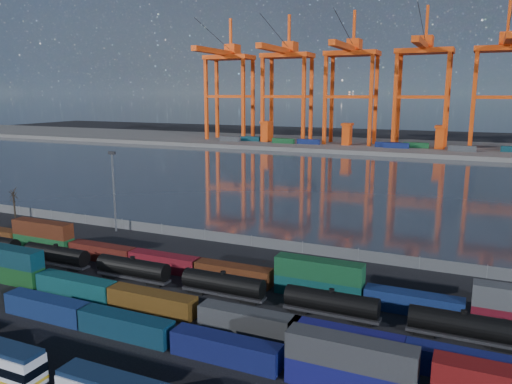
% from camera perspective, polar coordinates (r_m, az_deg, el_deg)
% --- Properties ---
extents(ground, '(700.00, 700.00, 0.00)m').
position_cam_1_polar(ground, '(70.77, -10.23, -12.35)').
color(ground, black).
rests_on(ground, ground).
extents(harbor_water, '(700.00, 700.00, 0.00)m').
position_cam_1_polar(harbor_water, '(164.93, 10.72, 1.22)').
color(harbor_water, '#2A323E').
rests_on(harbor_water, ground).
extents(far_quay, '(700.00, 70.00, 2.00)m').
position_cam_1_polar(far_quay, '(267.19, 16.06, 4.97)').
color(far_quay, '#514F4C').
rests_on(far_quay, ground).
extents(distant_mountains, '(2470.00, 1100.00, 520.00)m').
position_cam_1_polar(distant_mountains, '(1664.52, 26.04, 16.76)').
color(distant_mountains, '#1E2630').
rests_on(distant_mountains, ground).
extents(container_row_south, '(139.37, 2.52, 5.37)m').
position_cam_1_polar(container_row_south, '(65.96, -19.17, -12.72)').
color(container_row_south, '#46474B').
rests_on(container_row_south, ground).
extents(container_row_mid, '(141.36, 2.56, 5.45)m').
position_cam_1_polar(container_row_mid, '(78.40, -22.11, -9.08)').
color(container_row_mid, '#3B3D40').
rests_on(container_row_mid, ground).
extents(container_row_north, '(141.35, 2.54, 5.40)m').
position_cam_1_polar(container_row_north, '(80.30, -8.40, -7.91)').
color(container_row_north, navy).
rests_on(container_row_north, ground).
extents(tanker_string, '(136.44, 2.67, 3.82)m').
position_cam_1_polar(tanker_string, '(65.56, 8.60, -12.44)').
color(tanker_string, black).
rests_on(tanker_string, ground).
extents(waterfront_fence, '(160.12, 0.12, 2.20)m').
position_cam_1_polar(waterfront_fence, '(93.36, -0.50, -5.64)').
color(waterfront_fence, '#595B5E').
rests_on(waterfront_fence, ground).
extents(bare_tree, '(1.80, 1.76, 7.03)m').
position_cam_1_polar(bare_tree, '(126.75, -25.92, -1.14)').
color(bare_tree, black).
rests_on(bare_tree, ground).
extents(yard_light_mast, '(1.60, 0.40, 16.60)m').
position_cam_1_polar(yard_light_mast, '(105.60, -15.95, 0.54)').
color(yard_light_mast, slate).
rests_on(yard_light_mast, ground).
extents(gantry_cranes, '(201.58, 51.03, 69.11)m').
position_cam_1_polar(gantry_cranes, '(260.63, 14.66, 14.01)').
color(gantry_cranes, '#EC4810').
rests_on(gantry_cranes, ground).
extents(quay_containers, '(172.58, 10.99, 2.60)m').
position_cam_1_polar(quay_containers, '(254.50, 13.15, 5.34)').
color(quay_containers, navy).
rests_on(quay_containers, far_quay).
extents(straddle_carriers, '(140.00, 7.00, 11.10)m').
position_cam_1_polar(straddle_carriers, '(257.09, 15.26, 6.31)').
color(straddle_carriers, '#EC4810').
rests_on(straddle_carriers, far_quay).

